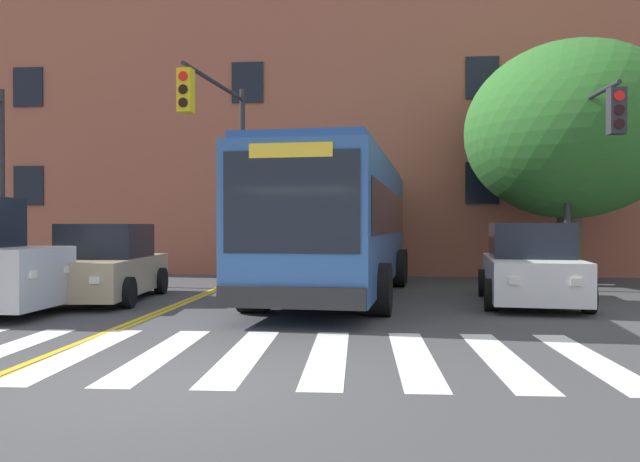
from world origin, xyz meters
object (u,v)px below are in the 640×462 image
object	(u,v)px
car_white_far_lane	(530,267)
traffic_light_overhead	(222,142)
traffic_light_near_corner	(587,152)
city_bus	(340,223)
street_tree_curbside_large	(570,131)
car_grey_behind_bus	(332,243)
car_tan_near_lane	(106,266)

from	to	relation	value
car_white_far_lane	traffic_light_overhead	xyz separation A→B (m)	(-7.51, 2.26, 3.16)
traffic_light_near_corner	traffic_light_overhead	distance (m)	9.25
city_bus	street_tree_curbside_large	size ratio (longest dim) A/B	1.31
car_grey_behind_bus	car_tan_near_lane	bearing A→B (deg)	-112.59
car_grey_behind_bus	street_tree_curbside_large	world-z (taller)	street_tree_curbside_large
city_bus	traffic_light_near_corner	size ratio (longest dim) A/B	2.09
traffic_light_overhead	street_tree_curbside_large	distance (m)	9.86
car_white_far_lane	traffic_light_near_corner	world-z (taller)	traffic_light_near_corner
car_tan_near_lane	car_grey_behind_bus	bearing A→B (deg)	67.41
car_white_far_lane	car_tan_near_lane	bearing A→B (deg)	-178.60
car_grey_behind_bus	traffic_light_overhead	bearing A→B (deg)	-105.94
city_bus	traffic_light_near_corner	bearing A→B (deg)	2.91
car_tan_near_lane	car_grey_behind_bus	distance (m)	11.61
car_grey_behind_bus	traffic_light_overhead	size ratio (longest dim) A/B	0.93
car_white_far_lane	traffic_light_near_corner	distance (m)	3.56
car_white_far_lane	car_grey_behind_bus	world-z (taller)	car_grey_behind_bus
city_bus	car_white_far_lane	distance (m)	4.58
city_bus	street_tree_curbside_large	bearing A→B (deg)	25.48
car_tan_near_lane	traffic_light_near_corner	bearing A→B (deg)	9.08
car_grey_behind_bus	city_bus	bearing A→B (deg)	-84.59
traffic_light_near_corner	traffic_light_overhead	world-z (taller)	traffic_light_overhead
traffic_light_near_corner	traffic_light_overhead	xyz separation A→B (m)	(-9.21, 0.68, 0.46)
traffic_light_near_corner	car_grey_behind_bus	bearing A→B (deg)	127.62
street_tree_curbside_large	traffic_light_overhead	bearing A→B (deg)	-167.87
car_grey_behind_bus	car_white_far_lane	bearing A→B (deg)	-63.80
city_bus	car_tan_near_lane	world-z (taller)	city_bus
city_bus	car_tan_near_lane	size ratio (longest dim) A/B	2.40
city_bus	car_tan_near_lane	bearing A→B (deg)	-164.23
car_grey_behind_bus	traffic_light_overhead	world-z (taller)	traffic_light_overhead
car_tan_near_lane	traffic_light_near_corner	world-z (taller)	traffic_light_near_corner
car_tan_near_lane	car_white_far_lane	bearing A→B (deg)	1.40
car_white_far_lane	car_grey_behind_bus	bearing A→B (deg)	116.20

